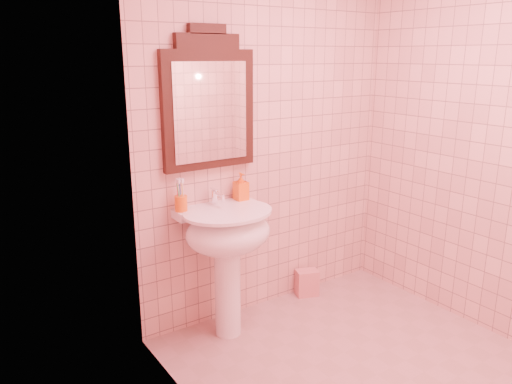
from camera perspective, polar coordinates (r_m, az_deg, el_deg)
floor at (r=3.18m, az=13.67°, el=-19.63°), size 2.20×2.20×0.00m
back_wall at (r=3.47m, az=1.48°, el=6.28°), size 2.00×0.02×2.50m
pedestal_sink at (r=3.19m, az=-3.27°, el=-5.58°), size 0.58×0.58×0.86m
faucet at (r=3.22m, az=-4.59°, el=-0.54°), size 0.04×0.16×0.11m
mirror at (r=3.16m, az=-5.41°, el=10.02°), size 0.63×0.06×0.88m
toothbrush_cup at (r=3.13m, az=-8.57°, el=-1.24°), size 0.08×0.08×0.18m
soap_dispenser at (r=3.32m, az=-1.73°, el=0.63°), size 0.09×0.09×0.18m
towel at (r=3.93m, az=5.84°, el=-10.27°), size 0.19×0.16×0.20m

